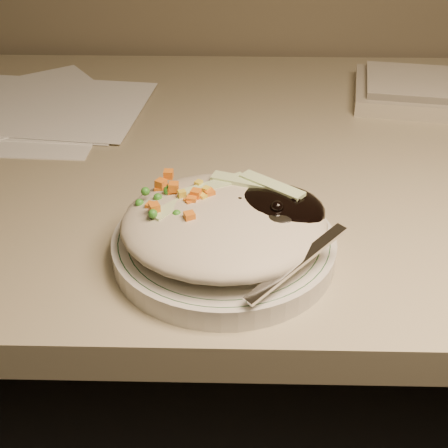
{
  "coord_description": "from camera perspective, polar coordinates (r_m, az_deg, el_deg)",
  "views": [
    {
      "loc": [
        -0.1,
        0.67,
        1.1
      ],
      "look_at": [
        -0.11,
        1.15,
        0.78
      ],
      "focal_mm": 50.0,
      "sensor_mm": 36.0,
      "label": 1
    }
  ],
  "objects": [
    {
      "name": "meal",
      "position": [
        0.58,
        0.42,
        0.41
      ],
      "size": [
        0.2,
        0.19,
        0.05
      ],
      "color": "#B1A88F",
      "rests_on": "plate"
    },
    {
      "name": "plate_rim",
      "position": [
        0.59,
        0.0,
        -1.29
      ],
      "size": [
        0.2,
        0.2,
        0.0
      ],
      "color": "#144723",
      "rests_on": "plate"
    },
    {
      "name": "desk",
      "position": [
        0.91,
        7.31,
        -4.51
      ],
      "size": [
        1.4,
        0.7,
        0.74
      ],
      "color": "gray",
      "rests_on": "ground"
    },
    {
      "name": "plate",
      "position": [
        0.6,
        0.0,
        -2.07
      ],
      "size": [
        0.21,
        0.21,
        0.02
      ],
      "primitive_type": "cylinder",
      "color": "beige",
      "rests_on": "desk"
    },
    {
      "name": "papers",
      "position": [
        0.95,
        -18.47,
        9.87
      ],
      "size": [
        0.4,
        0.34,
        0.0
      ],
      "color": "white",
      "rests_on": "desk"
    }
  ]
}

